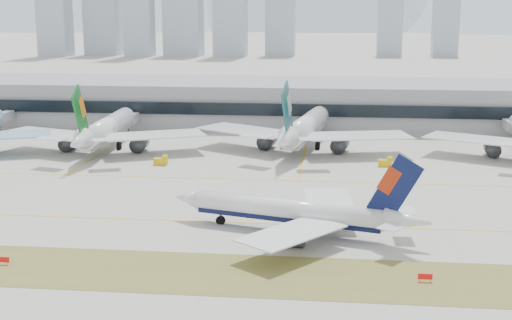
# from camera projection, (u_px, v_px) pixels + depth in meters

# --- Properties ---
(ground) EXTENTS (3000.00, 3000.00, 0.00)m
(ground) POSITION_uv_depth(u_px,v_px,m) (227.00, 215.00, 143.26)
(ground) COLOR #A6A29B
(ground) RESTS_ON ground
(taxiing_airliner) EXTENTS (48.83, 41.62, 16.74)m
(taxiing_airliner) POSITION_uv_depth(u_px,v_px,m) (297.00, 212.00, 130.71)
(taxiing_airliner) COLOR white
(taxiing_airliner) RESTS_ON ground
(widebody_eva) EXTENTS (61.27, 59.87, 21.84)m
(widebody_eva) POSITION_uv_depth(u_px,v_px,m) (105.00, 130.00, 206.09)
(widebody_eva) COLOR white
(widebody_eva) RESTS_ON ground
(widebody_cathay) EXTENTS (63.11, 62.40, 22.77)m
(widebody_cathay) POSITION_uv_depth(u_px,v_px,m) (304.00, 129.00, 206.86)
(widebody_cathay) COLOR white
(widebody_cathay) RESTS_ON ground
(terminal) EXTENTS (280.00, 43.10, 15.00)m
(terminal) POSITION_uv_depth(u_px,v_px,m) (275.00, 102.00, 253.21)
(terminal) COLOR gray
(terminal) RESTS_ON ground
(hold_sign_left) EXTENTS (2.20, 0.15, 1.35)m
(hold_sign_left) POSITION_uv_depth(u_px,v_px,m) (3.00, 260.00, 115.43)
(hold_sign_left) COLOR red
(hold_sign_left) RESTS_ON ground
(hold_sign_right) EXTENTS (2.20, 0.15, 1.35)m
(hold_sign_right) POSITION_uv_depth(u_px,v_px,m) (425.00, 277.00, 108.21)
(hold_sign_right) COLOR red
(hold_sign_right) RESTS_ON ground
(gse_c) EXTENTS (3.55, 2.00, 2.60)m
(gse_c) POSITION_uv_depth(u_px,v_px,m) (386.00, 163.00, 185.98)
(gse_c) COLOR gold
(gse_c) RESTS_ON ground
(gse_b) EXTENTS (3.55, 2.00, 2.60)m
(gse_b) POSITION_uv_depth(u_px,v_px,m) (161.00, 161.00, 187.79)
(gse_b) COLOR gold
(gse_b) RESTS_ON ground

